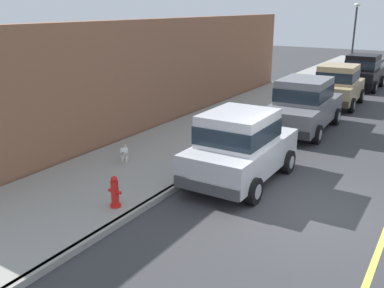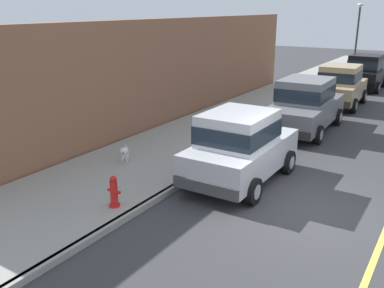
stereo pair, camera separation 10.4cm
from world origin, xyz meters
The scene contains 11 objects.
ground_plane centered at (0.00, 0.00, 0.00)m, with size 80.00×80.00×0.00m, color #38383A.
curb centered at (-3.20, 0.00, 0.07)m, with size 0.16×64.00×0.14m, color gray.
sidewalk centered at (-5.00, 0.00, 0.07)m, with size 3.60×64.00×0.14m, color #99968E.
car_silver_hatchback centered at (-2.09, 0.76, 0.98)m, with size 1.96×3.80×1.88m.
car_grey_sedan centered at (-2.23, 6.38, 0.98)m, with size 2.11×4.64×1.92m.
car_tan_hatchback centered at (-2.18, 11.22, 0.98)m, with size 2.04×3.85×1.88m.
car_black_hatchback centered at (-2.08, 16.34, 0.98)m, with size 1.97×3.81×1.88m.
dog_white centered at (-5.38, 0.09, 0.43)m, with size 0.47×0.66×0.49m.
fire_hydrant centered at (-3.65, -2.29, 0.48)m, with size 0.34×0.24×0.72m.
street_lamp centered at (-3.55, 20.28, 2.91)m, with size 0.36×0.36×4.42m.
building_facade centered at (-7.10, 5.01, 1.98)m, with size 0.50×20.00×3.95m, color #8C5B42.
Camera 1 is at (2.30, -8.76, 4.36)m, focal length 40.21 mm.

